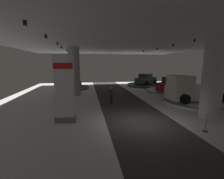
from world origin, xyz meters
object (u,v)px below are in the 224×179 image
(pickup_truck_mid_right, at_px, (194,90))
(visitor_walking_near, at_px, (111,94))
(column_right, at_px, (213,77))
(column_left, at_px, (74,71))
(display_platform_deep_right, at_px, (146,85))
(display_car_deep_left, at_px, (73,82))
(display_platform_deep_left, at_px, (73,88))
(brand_sign_pylon, at_px, (65,88))
(display_platform_mid_right, at_px, (196,102))
(display_platform_far_right, at_px, (170,91))
(display_car_deep_right, at_px, (146,79))
(display_car_far_right, at_px, (170,84))

(pickup_truck_mid_right, xyz_separation_m, visitor_walking_near, (-7.38, 1.05, -0.35))
(column_right, bearing_deg, visitor_walking_near, 142.53)
(column_left, distance_m, display_platform_deep_right, 12.88)
(display_platform_deep_right, distance_m, visitor_walking_near, 13.31)
(column_left, height_order, pickup_truck_mid_right, column_left)
(column_right, distance_m, pickup_truck_mid_right, 4.10)
(display_car_deep_left, distance_m, display_platform_deep_right, 11.76)
(column_left, distance_m, display_platform_deep_left, 5.88)
(column_right, xyz_separation_m, display_platform_deep_right, (1.42, 15.62, -2.57))
(column_left, distance_m, pickup_truck_mid_right, 12.48)
(brand_sign_pylon, distance_m, display_platform_mid_right, 11.72)
(display_platform_deep_left, bearing_deg, display_platform_far_right, -24.15)
(display_car_deep_left, height_order, visitor_walking_near, display_car_deep_left)
(column_right, xyz_separation_m, display_car_deep_left, (-10.26, 14.60, -1.74))
(display_platform_deep_right, xyz_separation_m, display_car_deep_right, (-0.02, -0.02, 0.91))
(visitor_walking_near, bearing_deg, display_car_deep_left, 113.03)
(pickup_truck_mid_right, bearing_deg, display_platform_deep_right, 89.72)
(brand_sign_pylon, xyz_separation_m, display_platform_mid_right, (11.20, 2.79, -1.99))
(column_left, xyz_separation_m, display_platform_deep_left, (-0.69, 5.23, -2.61))
(display_platform_deep_left, xyz_separation_m, display_platform_deep_right, (11.68, 0.99, 0.05))
(brand_sign_pylon, bearing_deg, display_car_deep_left, 93.07)
(display_platform_mid_right, bearing_deg, visitor_walking_near, 172.20)
(visitor_walking_near, bearing_deg, column_right, -37.47)
(column_right, height_order, display_car_deep_left, column_right)
(display_platform_far_right, distance_m, display_car_deep_right, 6.62)
(display_platform_mid_right, distance_m, display_car_deep_right, 12.08)
(column_left, height_order, display_platform_mid_right, column_left)
(display_platform_deep_left, distance_m, display_car_deep_right, 11.74)
(pickup_truck_mid_right, bearing_deg, display_platform_mid_right, -1.62)
(display_platform_deep_left, bearing_deg, display_platform_deep_right, 4.83)
(visitor_walking_near, bearing_deg, display_platform_deep_left, 112.95)
(column_right, xyz_separation_m, display_platform_mid_right, (1.69, 3.55, -2.57))
(display_platform_deep_left, height_order, display_platform_deep_right, display_platform_deep_right)
(display_platform_deep_left, distance_m, display_platform_far_right, 13.56)
(visitor_walking_near, bearing_deg, column_left, 126.51)
(display_platform_far_right, height_order, pickup_truck_mid_right, pickup_truck_mid_right)
(display_platform_deep_left, distance_m, visitor_walking_near, 10.91)
(brand_sign_pylon, bearing_deg, pickup_truck_mid_right, 14.43)
(brand_sign_pylon, bearing_deg, column_left, 90.31)
(pickup_truck_mid_right, bearing_deg, display_platform_far_right, 82.25)
(display_platform_deep_left, height_order, visitor_walking_near, visitor_walking_near)
(display_car_far_right, bearing_deg, pickup_truck_mid_right, -97.96)
(display_car_deep_right, xyz_separation_m, visitor_walking_near, (-7.41, -10.99, -0.19))
(column_right, distance_m, column_left, 13.41)
(display_platform_deep_right, distance_m, display_car_deep_right, 0.91)
(display_platform_deep_left, distance_m, display_platform_mid_right, 16.29)
(display_platform_deep_left, bearing_deg, display_car_deep_left, -94.81)
(display_car_deep_right, relative_size, visitor_walking_near, 2.73)
(column_left, bearing_deg, visitor_walking_near, -53.49)
(display_platform_deep_left, distance_m, pickup_truck_mid_right, 16.09)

